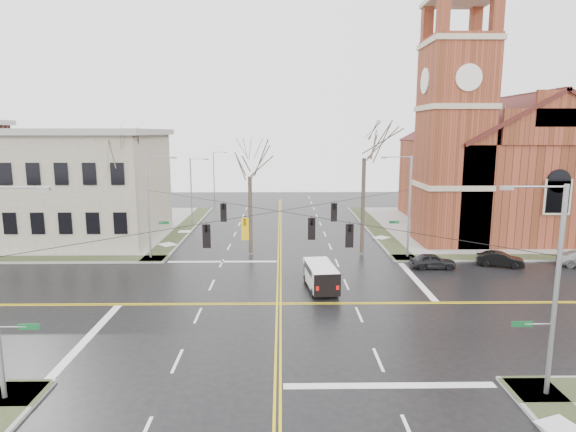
{
  "coord_description": "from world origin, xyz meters",
  "views": [
    {
      "loc": [
        0.19,
        -30.29,
        11.18
      ],
      "look_at": [
        0.69,
        6.0,
        4.83
      ],
      "focal_mm": 30.0,
      "sensor_mm": 36.0,
      "label": 1
    }
  ],
  "objects_px": {
    "tree_nw_near": "(250,171)",
    "parked_car_a": "(433,261)",
    "parked_car_b": "(500,259)",
    "tree_nw_far": "(126,160)",
    "signal_pole_nw": "(150,204)",
    "tree_ne": "(364,152)",
    "streetlight_north_b": "(215,174)",
    "church": "(496,156)",
    "cargo_van": "(320,274)",
    "signal_pole_ne": "(408,204)",
    "signal_pole_se": "(552,286)",
    "streetlight_north_a": "(192,188)"
  },
  "relations": [
    {
      "from": "parked_car_b",
      "to": "church",
      "type": "bearing_deg",
      "value": -0.89
    },
    {
      "from": "parked_car_a",
      "to": "streetlight_north_a",
      "type": "bearing_deg",
      "value": 51.14
    },
    {
      "from": "signal_pole_nw",
      "to": "tree_nw_far",
      "type": "bearing_deg",
      "value": 142.99
    },
    {
      "from": "streetlight_north_a",
      "to": "parked_car_a",
      "type": "xyz_separation_m",
      "value": [
        23.38,
        -19.84,
        -3.84
      ]
    },
    {
      "from": "tree_nw_far",
      "to": "tree_ne",
      "type": "height_order",
      "value": "tree_ne"
    },
    {
      "from": "signal_pole_ne",
      "to": "signal_pole_nw",
      "type": "height_order",
      "value": "same"
    },
    {
      "from": "signal_pole_nw",
      "to": "streetlight_north_a",
      "type": "xyz_separation_m",
      "value": [
        0.67,
        16.5,
        -0.48
      ]
    },
    {
      "from": "signal_pole_nw",
      "to": "tree_nw_near",
      "type": "xyz_separation_m",
      "value": [
        8.66,
        1.58,
        2.74
      ]
    },
    {
      "from": "church",
      "to": "streetlight_north_b",
      "type": "bearing_deg",
      "value": 146.75
    },
    {
      "from": "cargo_van",
      "to": "tree_ne",
      "type": "relative_size",
      "value": 0.38
    },
    {
      "from": "signal_pole_nw",
      "to": "tree_ne",
      "type": "bearing_deg",
      "value": 4.57
    },
    {
      "from": "signal_pole_ne",
      "to": "tree_ne",
      "type": "relative_size",
      "value": 0.69
    },
    {
      "from": "tree_ne",
      "to": "streetlight_north_b",
      "type": "bearing_deg",
      "value": 117.6
    },
    {
      "from": "streetlight_north_a",
      "to": "streetlight_north_b",
      "type": "xyz_separation_m",
      "value": [
        0.0,
        20.0,
        0.0
      ]
    },
    {
      "from": "church",
      "to": "signal_pole_se",
      "type": "distance_m",
      "value": 38.85
    },
    {
      "from": "signal_pole_se",
      "to": "parked_car_b",
      "type": "bearing_deg",
      "value": 70.16
    },
    {
      "from": "signal_pole_nw",
      "to": "streetlight_north_b",
      "type": "relative_size",
      "value": 1.12
    },
    {
      "from": "streetlight_north_b",
      "to": "church",
      "type": "bearing_deg",
      "value": -33.25
    },
    {
      "from": "signal_pole_se",
      "to": "tree_ne",
      "type": "xyz_separation_m",
      "value": [
        -3.68,
        24.52,
        4.49
      ]
    },
    {
      "from": "signal_pole_se",
      "to": "streetlight_north_b",
      "type": "relative_size",
      "value": 1.12
    },
    {
      "from": "signal_pole_nw",
      "to": "parked_car_a",
      "type": "xyz_separation_m",
      "value": [
        24.05,
        -3.34,
        -4.32
      ]
    },
    {
      "from": "church",
      "to": "parked_car_b",
      "type": "height_order",
      "value": "church"
    },
    {
      "from": "streetlight_north_b",
      "to": "tree_ne",
      "type": "bearing_deg",
      "value": -62.4
    },
    {
      "from": "streetlight_north_a",
      "to": "parked_car_a",
      "type": "bearing_deg",
      "value": -40.31
    },
    {
      "from": "signal_pole_nw",
      "to": "streetlight_north_b",
      "type": "distance_m",
      "value": 36.51
    },
    {
      "from": "streetlight_north_b",
      "to": "tree_nw_near",
      "type": "relative_size",
      "value": 0.75
    },
    {
      "from": "signal_pole_nw",
      "to": "streetlight_north_b",
      "type": "height_order",
      "value": "signal_pole_nw"
    },
    {
      "from": "parked_car_a",
      "to": "signal_pole_ne",
      "type": "bearing_deg",
      "value": 24.28
    },
    {
      "from": "church",
      "to": "tree_nw_far",
      "type": "bearing_deg",
      "value": -163.5
    },
    {
      "from": "signal_pole_ne",
      "to": "tree_nw_far",
      "type": "distance_m",
      "value": 25.46
    },
    {
      "from": "tree_nw_near",
      "to": "parked_car_b",
      "type": "bearing_deg",
      "value": -11.63
    },
    {
      "from": "streetlight_north_b",
      "to": "signal_pole_nw",
      "type": "bearing_deg",
      "value": -91.05
    },
    {
      "from": "tree_nw_near",
      "to": "parked_car_a",
      "type": "bearing_deg",
      "value": -17.72
    },
    {
      "from": "signal_pole_se",
      "to": "church",
      "type": "bearing_deg",
      "value": 69.67
    },
    {
      "from": "signal_pole_ne",
      "to": "signal_pole_se",
      "type": "distance_m",
      "value": 23.0
    },
    {
      "from": "signal_pole_ne",
      "to": "tree_ne",
      "type": "height_order",
      "value": "tree_ne"
    },
    {
      "from": "cargo_van",
      "to": "signal_pole_ne",
      "type": "bearing_deg",
      "value": 38.65
    },
    {
      "from": "cargo_van",
      "to": "tree_nw_far",
      "type": "xyz_separation_m",
      "value": [
        -16.76,
        10.27,
        7.62
      ]
    },
    {
      "from": "tree_nw_far",
      "to": "tree_nw_near",
      "type": "distance_m",
      "value": 11.18
    },
    {
      "from": "signal_pole_ne",
      "to": "cargo_van",
      "type": "xyz_separation_m",
      "value": [
        -8.35,
        -8.41,
        -3.88
      ]
    },
    {
      "from": "streetlight_north_b",
      "to": "parked_car_a",
      "type": "distance_m",
      "value": 46.35
    },
    {
      "from": "signal_pole_nw",
      "to": "streetlight_north_a",
      "type": "relative_size",
      "value": 1.12
    },
    {
      "from": "church",
      "to": "tree_nw_near",
      "type": "xyz_separation_m",
      "value": [
        -27.43,
        -11.7,
        -0.74
      ]
    },
    {
      "from": "signal_pole_nw",
      "to": "signal_pole_se",
      "type": "height_order",
      "value": "same"
    },
    {
      "from": "signal_pole_ne",
      "to": "parked_car_a",
      "type": "distance_m",
      "value": 5.63
    },
    {
      "from": "signal_pole_nw",
      "to": "parked_car_a",
      "type": "distance_m",
      "value": 24.66
    },
    {
      "from": "church",
      "to": "tree_ne",
      "type": "height_order",
      "value": "church"
    },
    {
      "from": "tree_nw_near",
      "to": "cargo_van",
      "type": "bearing_deg",
      "value": -60.6
    },
    {
      "from": "parked_car_b",
      "to": "tree_nw_far",
      "type": "relative_size",
      "value": 0.31
    },
    {
      "from": "church",
      "to": "tree_nw_near",
      "type": "bearing_deg",
      "value": -156.89
    }
  ]
}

